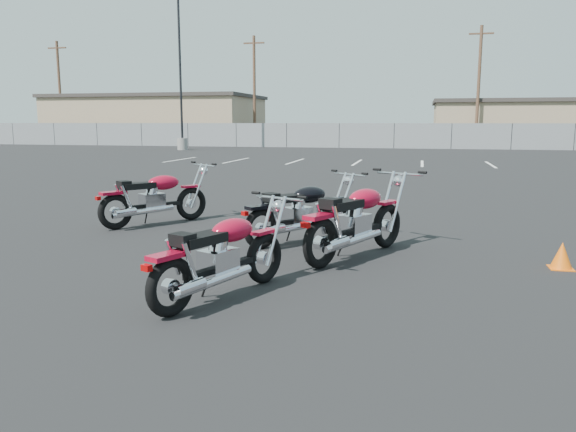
% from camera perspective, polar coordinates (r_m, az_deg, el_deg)
% --- Properties ---
extents(ground, '(120.00, 120.00, 0.00)m').
position_cam_1_polar(ground, '(7.16, -2.67, -5.85)').
color(ground, black).
rests_on(ground, ground).
extents(motorcycle_front_red, '(1.70, 2.08, 1.12)m').
position_cam_1_polar(motorcycle_front_red, '(10.72, -13.40, 1.82)').
color(motorcycle_front_red, black).
rests_on(motorcycle_front_red, ground).
extents(motorcycle_second_black, '(1.73, 1.98, 1.09)m').
position_cam_1_polar(motorcycle_second_black, '(8.86, 1.27, 0.41)').
color(motorcycle_second_black, black).
rests_on(motorcycle_second_black, ground).
extents(motorcycle_third_red, '(1.55, 2.30, 1.18)m').
position_cam_1_polar(motorcycle_third_red, '(7.94, 7.00, -0.43)').
color(motorcycle_third_red, black).
rests_on(motorcycle_third_red, ground).
extents(motorcycle_rear_red, '(1.25, 2.09, 1.05)m').
position_cam_1_polar(motorcycle_rear_red, '(6.10, -6.76, -4.03)').
color(motorcycle_rear_red, black).
rests_on(motorcycle_rear_red, ground).
extents(training_cone_near, '(0.30, 0.30, 0.35)m').
position_cam_1_polar(training_cone_near, '(8.17, 26.05, -3.63)').
color(training_cone_near, orange).
rests_on(training_cone_near, ground).
extents(light_pole_west, '(0.80, 0.70, 11.03)m').
position_cam_1_polar(light_pole_west, '(39.44, -10.78, 10.88)').
color(light_pole_west, gray).
rests_on(light_pole_west, ground).
extents(chainlink_fence, '(80.06, 0.06, 1.80)m').
position_cam_1_polar(chainlink_fence, '(41.70, 10.73, 8.01)').
color(chainlink_fence, slate).
rests_on(chainlink_fence, ground).
extents(tan_building_west, '(18.40, 10.40, 4.30)m').
position_cam_1_polar(tan_building_west, '(54.20, -13.12, 9.58)').
color(tan_building_west, tan).
rests_on(tan_building_west, ground).
extents(tan_building_east, '(14.40, 9.40, 3.70)m').
position_cam_1_polar(tan_building_east, '(51.28, 22.60, 8.78)').
color(tan_building_east, tan).
rests_on(tan_building_east, ground).
extents(utility_pole_a, '(1.80, 0.24, 9.00)m').
position_cam_1_polar(utility_pole_a, '(55.76, -22.17, 11.72)').
color(utility_pole_a, '#4E3324').
rests_on(utility_pole_a, ground).
extents(utility_pole_b, '(1.80, 0.24, 9.00)m').
position_cam_1_polar(utility_pole_b, '(48.75, -3.44, 12.81)').
color(utility_pole_b, '#4E3324').
rests_on(utility_pole_b, ground).
extents(utility_pole_c, '(1.80, 0.24, 9.00)m').
position_cam_1_polar(utility_pole_c, '(45.91, 18.80, 12.53)').
color(utility_pole_c, '#4E3324').
rests_on(utility_pole_c, ground).
extents(parking_line_stripes, '(15.12, 4.00, 0.01)m').
position_cam_1_polar(parking_line_stripes, '(27.07, 3.86, 5.50)').
color(parking_line_stripes, silver).
rests_on(parking_line_stripes, ground).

